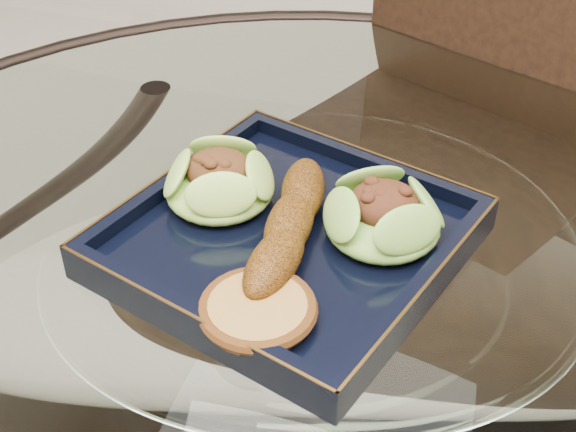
% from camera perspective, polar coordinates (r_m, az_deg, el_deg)
% --- Properties ---
extents(dining_table, '(1.13, 1.13, 0.77)m').
position_cam_1_polar(dining_table, '(0.79, 1.54, -14.02)').
color(dining_table, white).
rests_on(dining_table, ground).
extents(dining_chair, '(0.50, 0.50, 0.89)m').
position_cam_1_polar(dining_chair, '(1.11, 9.89, -3.34)').
color(dining_chair, black).
rests_on(dining_chair, ground).
extents(navy_plate, '(0.34, 0.34, 0.02)m').
position_cam_1_polar(navy_plate, '(0.70, 0.00, -1.95)').
color(navy_plate, black).
rests_on(navy_plate, dining_table).
extents(lettuce_wrap_left, '(0.10, 0.10, 0.04)m').
position_cam_1_polar(lettuce_wrap_left, '(0.72, -4.91, 2.22)').
color(lettuce_wrap_left, '#689B2D').
rests_on(lettuce_wrap_left, navy_plate).
extents(lettuce_wrap_right, '(0.12, 0.12, 0.04)m').
position_cam_1_polar(lettuce_wrap_right, '(0.69, 6.77, -0.23)').
color(lettuce_wrap_right, '#5B8C28').
rests_on(lettuce_wrap_right, navy_plate).
extents(roasted_plantain, '(0.05, 0.18, 0.03)m').
position_cam_1_polar(roasted_plantain, '(0.68, 0.11, -0.58)').
color(roasted_plantain, '#6A390B').
rests_on(roasted_plantain, navy_plate).
extents(crumb_patty, '(0.09, 0.09, 0.02)m').
position_cam_1_polar(crumb_patty, '(0.61, -2.17, -6.77)').
color(crumb_patty, '#AD7639').
rests_on(crumb_patty, navy_plate).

